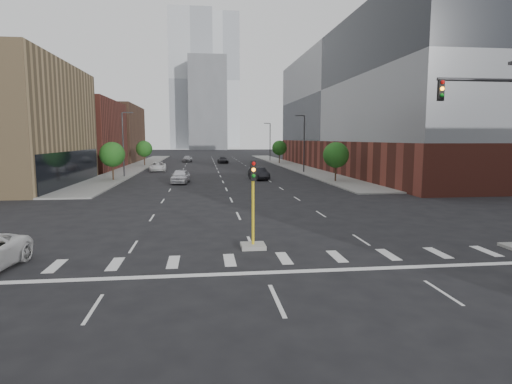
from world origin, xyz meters
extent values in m
plane|color=black|center=(0.00, 0.00, 0.00)|extent=(400.00, 400.00, 0.00)
cube|color=gray|center=(-15.00, 74.00, 0.07)|extent=(5.00, 92.00, 0.15)
cube|color=gray|center=(15.00, 74.00, 0.07)|extent=(5.00, 92.00, 0.15)
cube|color=brown|center=(-27.50, 66.00, 6.00)|extent=(20.00, 22.00, 12.00)
cube|color=brown|center=(-27.50, 92.00, 6.50)|extent=(20.00, 24.00, 13.00)
cube|color=brown|center=(29.50, 60.00, 2.50)|extent=(24.00, 70.00, 5.00)
cube|color=slate|center=(29.50, 60.00, 13.50)|extent=(24.00, 70.00, 17.00)
cube|color=#B2B7BC|center=(-8.00, 220.00, 35.00)|extent=(22.00, 22.00, 70.00)
cube|color=#B2B7BC|center=(10.00, 260.00, 40.00)|extent=(20.00, 20.00, 80.00)
cube|color=slate|center=(0.00, 200.00, 22.00)|extent=(18.00, 18.00, 44.00)
cube|color=#999993|center=(0.00, 9.00, 0.10)|extent=(1.20, 1.20, 0.20)
cylinder|color=gold|center=(0.00, 9.00, 1.80)|extent=(0.14, 0.14, 3.20)
cube|color=black|center=(0.00, 8.82, 3.90)|extent=(0.28, 0.18, 1.00)
sphere|color=red|center=(0.00, 8.72, 4.25)|extent=(0.18, 0.18, 0.18)
sphere|color=orange|center=(0.00, 8.72, 3.95)|extent=(0.18, 0.18, 0.18)
sphere|color=#0C7F19|center=(0.00, 8.72, 3.65)|extent=(0.18, 0.18, 0.18)
cylinder|color=#2D2D30|center=(11.00, 7.50, 8.20)|extent=(5.00, 0.16, 0.16)
cube|color=black|center=(8.70, 7.50, 7.70)|extent=(0.28, 0.18, 1.00)
sphere|color=red|center=(8.70, 7.38, 8.05)|extent=(0.18, 0.18, 0.18)
sphere|color=orange|center=(8.70, 7.38, 7.75)|extent=(0.18, 0.18, 0.18)
sphere|color=#0C7F19|center=(8.70, 7.38, 7.45)|extent=(0.18, 0.18, 0.18)
cylinder|color=#2D2D30|center=(13.50, 55.00, 4.50)|extent=(0.20, 0.20, 9.00)
cube|color=#2D2D30|center=(12.70, 55.00, 9.00)|extent=(1.40, 0.22, 0.15)
cylinder|color=#2D2D30|center=(13.50, 90.00, 4.50)|extent=(0.20, 0.20, 9.00)
cube|color=#2D2D30|center=(12.70, 90.00, 9.00)|extent=(1.40, 0.22, 0.15)
cylinder|color=#2D2D30|center=(-13.50, 50.00, 4.50)|extent=(0.20, 0.20, 9.00)
cube|color=#2D2D30|center=(-12.70, 50.00, 9.00)|extent=(1.40, 0.22, 0.15)
cylinder|color=#382619|center=(-14.00, 45.00, 1.02)|extent=(0.20, 0.20, 1.75)
sphere|color=#15501A|center=(-14.00, 45.00, 3.40)|extent=(3.20, 3.20, 3.20)
cylinder|color=#382619|center=(-14.00, 75.00, 1.02)|extent=(0.20, 0.20, 1.75)
sphere|color=#15501A|center=(-14.00, 75.00, 3.40)|extent=(3.20, 3.20, 3.20)
cylinder|color=#382619|center=(14.00, 40.00, 1.02)|extent=(0.20, 0.20, 1.75)
sphere|color=#15501A|center=(14.00, 40.00, 3.40)|extent=(3.20, 3.20, 3.20)
cylinder|color=#382619|center=(14.00, 80.00, 1.02)|extent=(0.20, 0.20, 1.75)
sphere|color=#15501A|center=(14.00, 80.00, 3.40)|extent=(3.20, 3.20, 3.20)
imported|color=silver|center=(-5.24, 40.97, 0.85)|extent=(2.47, 5.17, 1.70)
imported|color=black|center=(4.88, 44.45, 0.80)|extent=(2.49, 5.09, 1.60)
imported|color=white|center=(-9.97, 60.92, 0.78)|extent=(2.94, 5.76, 1.56)
imported|color=black|center=(1.82, 82.43, 0.69)|extent=(2.42, 4.94, 1.38)
imported|color=#B2B2B7|center=(-6.11, 88.50, 0.77)|extent=(2.41, 4.71, 1.53)
camera|label=1|loc=(-2.40, -11.74, 5.45)|focal=30.00mm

